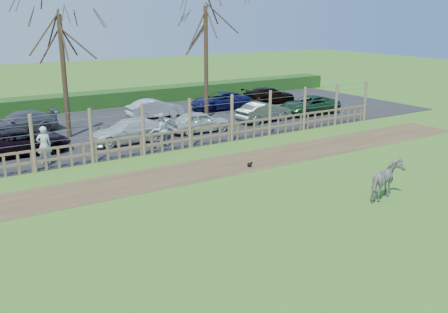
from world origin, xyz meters
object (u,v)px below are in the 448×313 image
visitor_a (44,145)px  car_13 (269,95)px  zebra (387,181)px  car_2 (24,142)px  tree_mid (62,46)px  car_9 (20,123)px  car_4 (199,122)px  car_12 (221,101)px  car_5 (264,112)px  car_11 (155,109)px  car_6 (309,105)px  visitor_b (161,130)px  crow (250,165)px  tree_right (206,35)px  car_3 (128,131)px

visitor_a → car_13: (18.06, 7.21, -0.26)m
zebra → car_2: size_ratio=0.38×
tree_mid → car_9: bearing=131.0°
car_4 → tree_mid: bearing=69.4°
car_2 → car_12: same height
car_5 → car_11: same height
visitor_a → car_4: 9.11m
car_11 → car_12: bearing=-87.6°
car_6 → car_9: same height
car_9 → car_11: same height
visitor_b → car_13: size_ratio=0.42×
zebra → car_5: (4.41, 13.20, -0.06)m
zebra → car_6: zebra is taller
visitor_a → visitor_b: 5.66m
zebra → car_11: size_ratio=0.45×
visitor_b → zebra: bearing=100.7°
car_5 → crow: bearing=135.0°
tree_mid → car_5: 12.40m
visitor_b → car_12: visitor_b is taller
tree_mid → car_2: (-2.79, -2.31, -4.23)m
visitor_b → car_4: visitor_b is taller
tree_mid → tree_right: tree_right is taller
visitor_b → car_6: 12.36m
tree_right → visitor_b: tree_right is taller
car_3 → car_13: size_ratio=1.00×
tree_mid → zebra: tree_mid is taller
visitor_a → car_3: size_ratio=0.42×
tree_right → zebra: (-2.02, -16.16, -4.55)m
car_6 → car_13: same height
car_2 → car_9: size_ratio=1.04×
tree_mid → zebra: (6.98, -15.66, -4.17)m
car_3 → car_12: size_ratio=0.96×
visitor_a → car_6: size_ratio=0.40×
tree_mid → car_4: 8.31m
crow → car_4: bearing=78.3°
visitor_a → car_11: bearing=-137.0°
car_9 → visitor_a: bearing=-4.2°
car_6 → car_9: 18.03m
visitor_b → car_13: visitor_b is taller
car_9 → car_11: (8.23, -0.12, 0.00)m
tree_right → car_3: size_ratio=1.78×
car_6 → car_11: 10.22m
visitor_a → car_13: bearing=-154.0°
car_2 → car_12: (14.10, 4.79, 0.00)m
tree_mid → visitor_a: size_ratio=3.96×
visitor_a → car_2: bearing=-75.4°
visitor_a → car_9: bearing=-88.3°
tree_mid → visitor_b: 6.93m
crow → car_6: car_6 is taller
visitor_b → car_5: bearing=-172.7°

